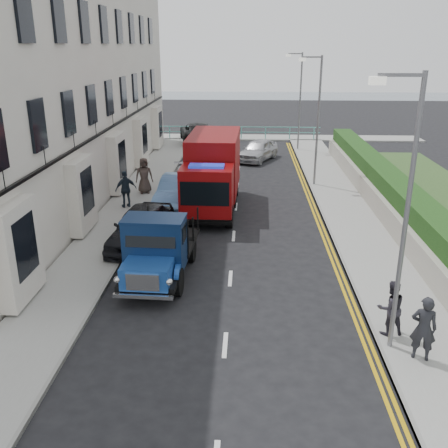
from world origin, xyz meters
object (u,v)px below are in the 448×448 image
(lamp_near, at_px, (403,204))
(lamp_mid, at_px, (316,114))
(pedestrian_east_near, at_px, (424,328))
(bedford_lorry, at_px, (157,253))
(parked_car_front, at_px, (142,227))
(lamp_far, at_px, (299,96))
(red_lorry, at_px, (213,171))

(lamp_near, xyz_separation_m, lamp_mid, (0.00, 16.00, 0.00))
(lamp_mid, bearing_deg, pedestrian_east_near, -87.52)
(lamp_mid, distance_m, bedford_lorry, 14.35)
(lamp_near, xyz_separation_m, parked_car_front, (-7.78, 6.87, -3.22))
(lamp_near, distance_m, pedestrian_east_near, 3.15)
(lamp_mid, relative_size, bedford_lorry, 1.40)
(lamp_near, bearing_deg, lamp_far, 90.00)
(red_lorry, xyz_separation_m, parked_car_front, (-2.49, -4.86, -1.09))
(lamp_far, bearing_deg, bedford_lorry, -106.39)
(lamp_far, bearing_deg, lamp_near, -90.00)
(red_lorry, xyz_separation_m, pedestrian_east_near, (6.01, -12.25, -0.89))
(parked_car_front, relative_size, pedestrian_east_near, 2.66)
(parked_car_front, bearing_deg, lamp_far, 74.44)
(red_lorry, height_order, parked_car_front, red_lorry)
(lamp_far, xyz_separation_m, red_lorry, (-5.29, -14.27, -2.13))
(red_lorry, distance_m, pedestrian_east_near, 13.67)
(lamp_far, relative_size, red_lorry, 1.04)
(red_lorry, relative_size, parked_car_front, 1.48)
(pedestrian_east_near, bearing_deg, red_lorry, -47.89)
(lamp_mid, relative_size, pedestrian_east_near, 4.09)
(lamp_near, relative_size, bedford_lorry, 1.40)
(bedford_lorry, height_order, red_lorry, red_lorry)
(lamp_near, height_order, parked_car_front, lamp_near)
(bedford_lorry, relative_size, pedestrian_east_near, 2.92)
(lamp_near, xyz_separation_m, red_lorry, (-5.29, 11.73, -2.13))
(lamp_far, height_order, pedestrian_east_near, lamp_far)
(red_lorry, bearing_deg, bedford_lorry, -97.56)
(red_lorry, distance_m, parked_car_front, 5.57)
(lamp_mid, xyz_separation_m, parked_car_front, (-7.78, -9.13, -3.22))
(bedford_lorry, bearing_deg, parked_car_front, 112.79)
(bedford_lorry, xyz_separation_m, parked_car_front, (-1.19, 3.27, -0.29))
(lamp_far, height_order, red_lorry, lamp_far)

